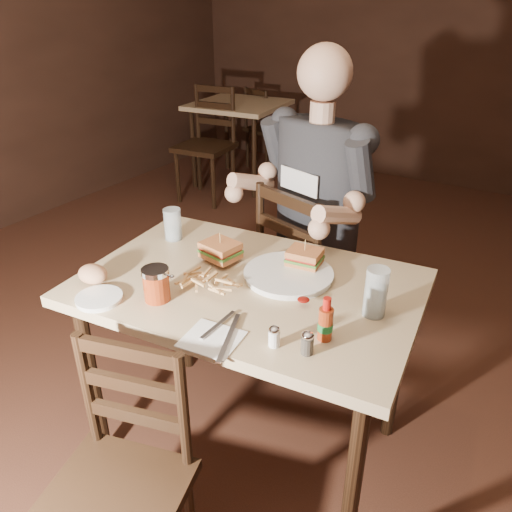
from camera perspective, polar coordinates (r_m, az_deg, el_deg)
The scene contains 24 objects.
room_shell at distance 1.62m, azimuth 8.46°, elevation 18.56°, with size 7.00×7.00×7.00m.
main_table at distance 1.77m, azimuth -0.86°, elevation -5.43°, with size 1.22×0.87×0.77m.
bg_table at distance 4.86m, azimuth -1.97°, elevation 16.09°, with size 0.87×0.87×0.77m.
chair_far at distance 2.39m, azimuth 6.65°, elevation -2.25°, with size 0.43×0.47×0.93m, color black, non-canonical shape.
chair_near at distance 1.58m, azimuth -16.14°, elevation -25.21°, with size 0.38×0.41×0.82m, color black, non-canonical shape.
bg_chair_far at distance 5.37m, azimuth 1.42°, elevation 14.33°, with size 0.38×0.42×0.83m, color black, non-canonical shape.
bg_chair_near at distance 4.47m, azimuth -5.91°, elevation 12.34°, with size 0.45×0.49×0.97m, color black, non-canonical shape.
diner at distance 2.15m, azimuth 6.45°, elevation 9.47°, with size 0.58×0.46×1.01m, color #27292C, non-canonical shape.
dinner_plate at distance 1.75m, azimuth 3.73°, elevation -2.23°, with size 0.30×0.30×0.02m, color white.
sandwich_left at distance 1.83m, azimuth -4.11°, elevation 1.35°, with size 0.13×0.11×0.11m, color #CE8149, non-canonical shape.
sandwich_right at distance 1.78m, azimuth 5.60°, elevation 0.40°, with size 0.12×0.10×0.10m, color #CE8149, non-canonical shape.
fries_pile at distance 1.67m, azimuth -5.34°, elevation -2.77°, with size 0.24×0.17×0.04m, color tan, non-canonical shape.
ketchup_dollop at distance 1.59m, azimuth 5.44°, elevation -4.98°, with size 0.04×0.04×0.01m, color maroon.
glass_left at distance 2.03m, azimuth -9.50°, elevation 3.61°, with size 0.07×0.07×0.13m, color silver.
glass_right at distance 1.56m, azimuth 13.54°, elevation -4.06°, with size 0.07×0.07×0.16m, color silver.
hot_sauce at distance 1.43m, azimuth 7.99°, elevation -7.13°, with size 0.04×0.04×0.14m, color maroon, non-canonical shape.
salt_shaker at distance 1.41m, azimuth 2.09°, elevation -9.23°, with size 0.03×0.03×0.06m, color white, non-canonical shape.
pepper_shaker at distance 1.39m, azimuth 5.88°, elevation -9.92°, with size 0.04×0.04×0.07m, color #38332D, non-canonical shape.
syrup_dispenser at distance 1.63m, azimuth -11.32°, elevation -3.19°, with size 0.09×0.09×0.11m, color maroon, non-canonical shape.
napkin at distance 1.46m, azimuth -5.07°, elevation -9.43°, with size 0.16×0.15×0.00m, color white.
knife at distance 1.45m, azimuth -3.12°, elevation -9.23°, with size 0.01×0.23×0.01m, color silver.
fork at distance 1.50m, azimuth -4.35°, elevation -7.83°, with size 0.01×0.16×0.01m, color silver.
side_plate at distance 1.69m, azimuth -17.48°, elevation -4.75°, with size 0.15×0.15×0.01m, color white.
bread_roll at distance 1.77m, azimuth -18.16°, elevation -1.95°, with size 0.11×0.09×0.06m, color tan.
Camera 1 is at (0.64, -1.46, 1.65)m, focal length 35.00 mm.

